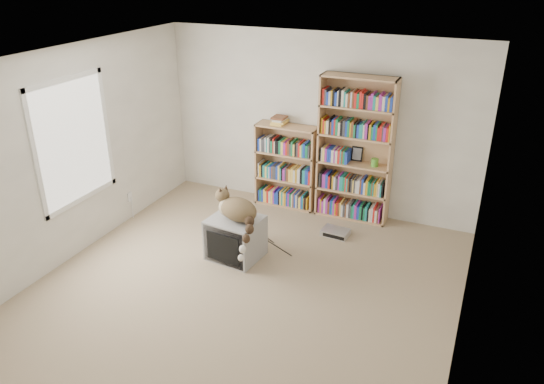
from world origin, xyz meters
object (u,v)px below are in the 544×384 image
at_px(bookcase_tall, 355,154).
at_px(bookcase_short, 287,169).
at_px(dvd_player, 336,232).
at_px(crt_tv, 236,238).
at_px(cat, 239,215).

distance_m(bookcase_tall, bookcase_short, 1.07).
height_order(bookcase_tall, bookcase_short, bookcase_tall).
relative_size(bookcase_tall, dvd_player, 5.73).
distance_m(crt_tv, bookcase_short, 1.67).
bearing_deg(cat, bookcase_short, 108.04).
bearing_deg(dvd_player, bookcase_tall, 91.40).
relative_size(crt_tv, bookcase_short, 0.53).
xyz_separation_m(crt_tv, cat, (0.09, -0.07, 0.36)).
relative_size(cat, bookcase_short, 0.58).
bearing_deg(cat, dvd_player, 65.90).
xyz_separation_m(bookcase_tall, bookcase_short, (-1.00, -0.00, -0.39)).
height_order(crt_tv, cat, cat).
bearing_deg(crt_tv, cat, -32.91).
bearing_deg(crt_tv, bookcase_tall, 64.67).
bearing_deg(bookcase_short, dvd_player, -33.42).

